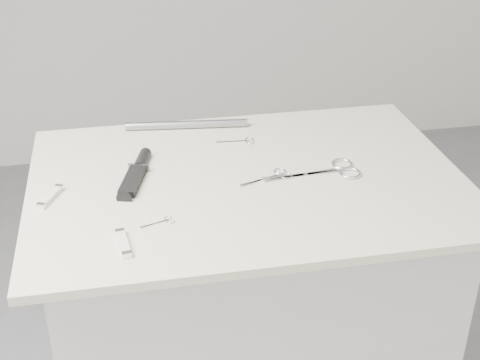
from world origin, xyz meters
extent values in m
cube|color=silver|center=(0.00, 0.00, 0.45)|extent=(0.90, 0.60, 0.90)
cube|color=beige|center=(0.00, 0.00, 0.91)|extent=(1.00, 0.70, 0.02)
cube|color=silver|center=(0.13, -0.02, 0.92)|extent=(0.20, 0.05, 0.00)
cylinder|color=silver|center=(0.13, -0.02, 0.92)|extent=(0.01, 0.01, 0.01)
torus|color=silver|center=(0.23, 0.01, 0.92)|extent=(0.05, 0.05, 0.01)
torus|color=silver|center=(0.24, -0.03, 0.92)|extent=(0.05, 0.05, 0.01)
cube|color=silver|center=(0.03, -0.02, 0.92)|extent=(0.11, 0.05, 0.00)
cylinder|color=silver|center=(0.03, -0.02, 0.92)|extent=(0.01, 0.01, 0.00)
torus|color=silver|center=(0.08, 0.01, 0.92)|extent=(0.03, 0.03, 0.00)
torus|color=silver|center=(0.09, -0.02, 0.92)|extent=(0.03, 0.03, 0.00)
cube|color=silver|center=(0.00, 0.19, 0.92)|extent=(0.08, 0.02, 0.00)
cylinder|color=silver|center=(0.00, 0.19, 0.92)|extent=(0.00, 0.00, 0.00)
torus|color=silver|center=(0.04, 0.20, 0.92)|extent=(0.02, 0.02, 0.00)
torus|color=silver|center=(0.04, 0.18, 0.92)|extent=(0.02, 0.02, 0.00)
cube|color=silver|center=(-0.23, -0.16, 0.92)|extent=(0.06, 0.03, 0.00)
cylinder|color=silver|center=(-0.23, -0.16, 0.92)|extent=(0.00, 0.00, 0.00)
torus|color=silver|center=(-0.20, -0.14, 0.92)|extent=(0.02, 0.02, 0.00)
torus|color=silver|center=(-0.19, -0.16, 0.92)|extent=(0.02, 0.02, 0.00)
cube|color=black|center=(-0.26, 0.02, 0.93)|extent=(0.07, 0.13, 0.02)
cube|color=gray|center=(-0.25, 0.08, 0.93)|extent=(0.05, 0.02, 0.02)
cylinder|color=black|center=(-0.23, 0.12, 0.93)|extent=(0.05, 0.08, 0.03)
cube|color=silver|center=(-0.44, -0.01, 0.93)|extent=(0.06, 0.09, 0.01)
cube|color=silver|center=(-0.43, 0.02, 0.93)|extent=(0.02, 0.02, 0.01)
cube|color=silver|center=(-0.46, -0.05, 0.93)|extent=(0.02, 0.02, 0.01)
cube|color=silver|center=(-0.29, -0.23, 0.93)|extent=(0.03, 0.09, 0.01)
cube|color=silver|center=(-0.30, -0.19, 0.93)|extent=(0.02, 0.01, 0.01)
cube|color=silver|center=(-0.29, -0.27, 0.93)|extent=(0.02, 0.01, 0.01)
cylinder|color=gray|center=(-0.11, 0.30, 0.93)|extent=(0.32, 0.06, 0.02)
camera|label=1|loc=(-0.27, -1.33, 1.67)|focal=50.00mm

